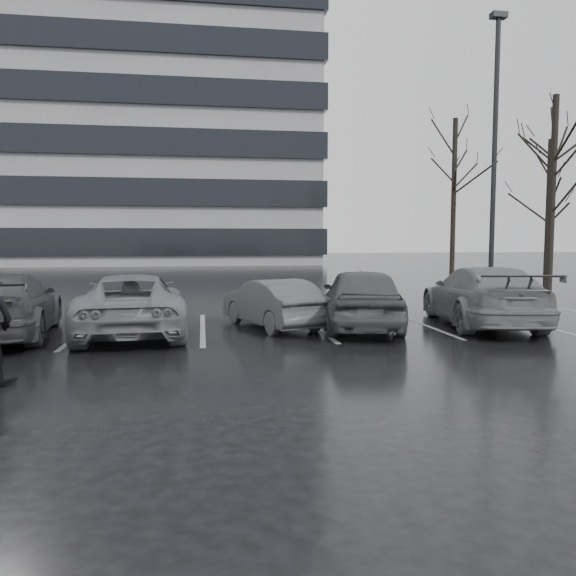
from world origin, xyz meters
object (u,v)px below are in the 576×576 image
(car_east, at_px, (482,296))
(car_main, at_px, (361,298))
(car_west_b, at_px, (132,304))
(tree_north, at_px, (454,200))
(lamp_post, at_px, (494,172))
(car_west_c, at_px, (4,306))
(tree_east, at_px, (552,195))
(tree_ne, at_px, (548,212))
(car_west_a, at_px, (272,303))

(car_east, bearing_deg, car_main, 10.47)
(car_west_b, height_order, tree_north, tree_north)
(car_west_b, xyz_separation_m, lamp_post, (11.67, 5.23, 3.82))
(car_east, height_order, tree_north, tree_north)
(car_main, height_order, car_west_c, car_main)
(lamp_post, bearing_deg, tree_east, 34.28)
(car_west_c, relative_size, tree_ne, 0.71)
(lamp_post, xyz_separation_m, tree_east, (4.13, 2.82, -0.51))
(lamp_post, bearing_deg, car_main, -139.84)
(car_west_a, bearing_deg, car_east, 154.98)
(car_west_b, distance_m, tree_north, 21.40)
(car_west_a, bearing_deg, car_west_b, -10.24)
(car_west_c, xyz_separation_m, tree_east, (18.53, 8.17, 3.28))
(car_west_b, bearing_deg, car_east, 175.60)
(lamp_post, bearing_deg, tree_ne, 45.79)
(car_main, relative_size, car_west_c, 0.90)
(car_west_b, bearing_deg, tree_east, -157.49)
(car_main, height_order, car_west_a, car_main)
(tree_east, bearing_deg, lamp_post, -145.72)
(tree_east, bearing_deg, car_west_c, -156.21)
(car_west_a, bearing_deg, tree_ne, -161.83)
(tree_east, bearing_deg, car_main, -142.08)
(car_west_b, relative_size, tree_north, 0.59)
(lamp_post, bearing_deg, tree_north, 72.30)
(car_east, bearing_deg, tree_east, -122.08)
(car_main, bearing_deg, tree_ne, -125.57)
(car_west_a, height_order, tree_north, tree_north)
(tree_ne, xyz_separation_m, tree_north, (-3.50, 3.00, 0.75))
(car_west_a, distance_m, tree_ne, 19.11)
(car_west_a, xyz_separation_m, tree_ne, (14.98, 11.51, 2.90))
(car_east, xyz_separation_m, tree_north, (6.19, 15.03, 3.50))
(car_west_a, bearing_deg, car_west_c, -13.16)
(tree_east, bearing_deg, tree_north, 98.13)
(car_west_b, relative_size, tree_east, 0.62)
(car_west_c, distance_m, tree_north, 23.45)
(tree_ne, bearing_deg, lamp_post, -134.21)
(car_main, relative_size, tree_north, 0.52)
(lamp_post, relative_size, tree_ne, 1.41)
(car_west_a, bearing_deg, car_main, 145.77)
(car_west_a, bearing_deg, lamp_post, -170.02)
(car_west_c, bearing_deg, lamp_post, -166.94)
(car_east, height_order, tree_east, tree_east)
(car_east, bearing_deg, tree_ne, -119.09)
(car_west_c, bearing_deg, tree_east, -163.54)
(car_west_a, xyz_separation_m, tree_north, (11.48, 14.51, 3.65))
(lamp_post, height_order, tree_ne, lamp_post)
(car_west_c, distance_m, tree_ne, 24.46)
(car_west_c, height_order, tree_east, tree_east)
(car_west_b, distance_m, tree_ne, 22.09)
(lamp_post, relative_size, tree_north, 1.16)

